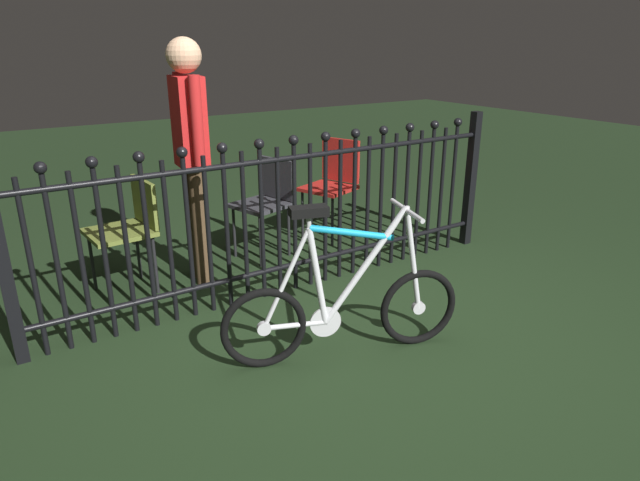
% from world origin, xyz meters
% --- Properties ---
extents(ground_plane, '(20.00, 20.00, 0.00)m').
position_xyz_m(ground_plane, '(0.00, 0.00, 0.00)').
color(ground_plane, black).
extents(iron_fence, '(3.60, 0.07, 1.14)m').
position_xyz_m(iron_fence, '(-0.06, 0.74, 0.59)').
color(iron_fence, black).
rests_on(iron_fence, ground).
extents(bicycle, '(1.33, 0.52, 0.90)m').
position_xyz_m(bicycle, '(-0.21, -0.19, 0.31)').
color(bicycle, black).
rests_on(bicycle, ground).
extents(chair_charcoal, '(0.49, 0.48, 0.79)m').
position_xyz_m(chair_charcoal, '(0.18, 1.45, 0.49)').
color(chair_charcoal, black).
rests_on(chair_charcoal, ground).
extents(chair_red, '(0.53, 0.52, 0.87)m').
position_xyz_m(chair_red, '(0.90, 1.55, 0.53)').
color(chair_red, black).
rests_on(chair_red, ground).
extents(chair_olive, '(0.45, 0.45, 0.79)m').
position_xyz_m(chair_olive, '(-0.95, 1.36, 0.49)').
color(chair_olive, black).
rests_on(chair_olive, ground).
extents(person_visitor, '(0.23, 0.47, 1.72)m').
position_xyz_m(person_visitor, '(-0.50, 1.26, 1.04)').
color(person_visitor, '#4C3823').
rests_on(person_visitor, ground).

